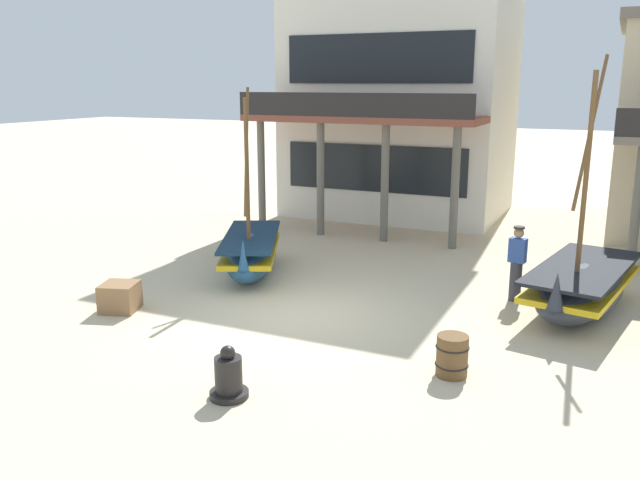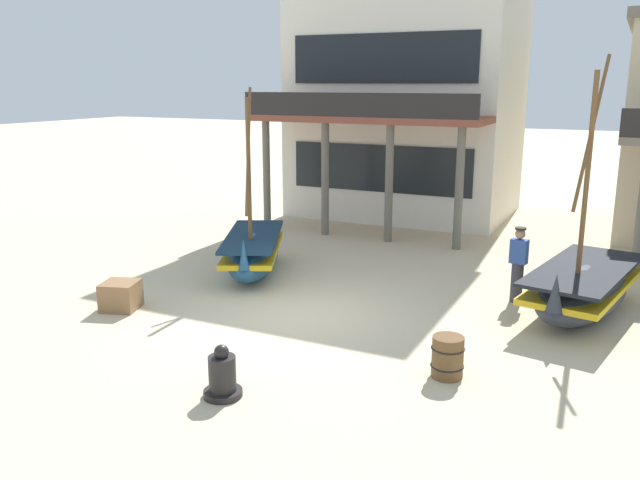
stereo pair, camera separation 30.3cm
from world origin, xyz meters
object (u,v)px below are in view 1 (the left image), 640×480
Objects in this scene: wooden_barrel at (452,356)px; cargo_crate at (120,297)px; fisherman_by_hull at (517,264)px; capstan_winch at (229,377)px; harbor_building_main at (403,62)px; fishing_boat_centre_large at (581,287)px; fishing_boat_near_left at (251,252)px.

wooden_barrel is 7.16m from cargo_crate.
wooden_barrel is 0.97× the size of cargo_crate.
fisherman_by_hull is 7.38m from capstan_winch.
harbor_building_main reaches higher than capstan_winch.
harbor_building_main reaches higher than fishing_boat_centre_large.
fishing_boat_centre_large is at bearing 3.22° from fishing_boat_near_left.
fishing_boat_near_left is at bearing 117.58° from capstan_winch.
fisherman_by_hull is 11.36m from harbor_building_main.
wooden_barrel is (-0.35, -4.39, -0.48)m from fisherman_by_hull.
cargo_crate is at bearing 150.56° from capstan_winch.
fisherman_by_hull reaches higher than wooden_barrel.
fisherman_by_hull is (-1.36, 0.26, 0.26)m from fishing_boat_centre_large.
fisherman_by_hull is at bearing 85.43° from wooden_barrel.
wooden_barrel is (-1.72, -4.13, -0.23)m from fishing_boat_centre_large.
fishing_boat_centre_large reaches higher than capstan_winch.
fisherman_by_hull is at bearing 63.50° from capstan_winch.
capstan_winch is 16.35m from harbor_building_main.
harbor_building_main reaches higher than fishing_boat_near_left.
fisherman_by_hull is 8.62m from cargo_crate.
wooden_barrel is (6.01, -3.69, -0.22)m from fishing_boat_near_left.
fishing_boat_centre_large is 3.12× the size of fisherman_by_hull.
fishing_boat_centre_large is at bearing 53.68° from capstan_winch.
cargo_crate is 14.09m from harbor_building_main.
fisherman_by_hull is 2.34× the size of cargo_crate.
fishing_boat_near_left reaches higher than cargo_crate.
fishing_boat_centre_large reaches higher than fishing_boat_near_left.
capstan_winch is at bearing -116.50° from fisherman_by_hull.
harbor_building_main is at bearing 98.43° from capstan_winch.
harbor_building_main is (-2.28, 15.36, 5.10)m from capstan_winch.
cargo_crate is at bearing 178.47° from wooden_barrel.
fishing_boat_near_left is 2.74× the size of fisherman_by_hull.
fishing_boat_centre_large is 7.30× the size of cargo_crate.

